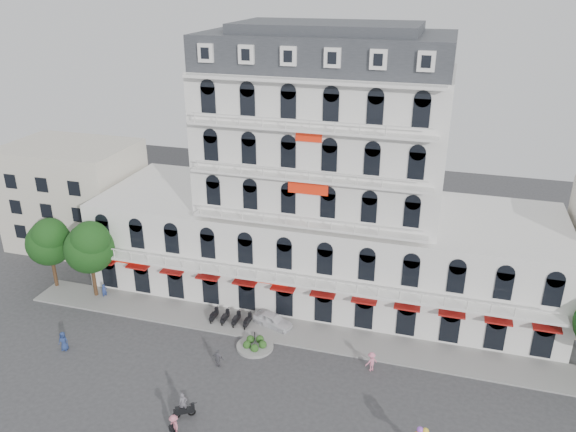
# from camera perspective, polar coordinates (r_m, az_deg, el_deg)

# --- Properties ---
(ground) EXTENTS (120.00, 120.00, 0.00)m
(ground) POSITION_cam_1_polar(r_m,az_deg,el_deg) (44.43, -2.24, -18.26)
(ground) COLOR #38383A
(ground) RESTS_ON ground
(sidewalk) EXTENTS (53.00, 4.00, 0.16)m
(sidewalk) POSITION_cam_1_polar(r_m,az_deg,el_deg) (51.16, 1.01, -11.79)
(sidewalk) COLOR gray
(sidewalk) RESTS_ON ground
(main_building) EXTENTS (45.00, 15.00, 25.80)m
(main_building) POSITION_cam_1_polar(r_m,az_deg,el_deg) (54.27, 3.61, 2.13)
(main_building) COLOR silver
(main_building) RESTS_ON ground
(flank_building_west) EXTENTS (14.00, 10.00, 12.00)m
(flank_building_west) POSITION_cam_1_polar(r_m,az_deg,el_deg) (69.82, -20.82, 2.01)
(flank_building_west) COLOR beige
(flank_building_west) RESTS_ON ground
(traffic_island) EXTENTS (3.20, 3.20, 1.60)m
(traffic_island) POSITION_cam_1_polar(r_m,az_deg,el_deg) (49.47, -3.38, -12.95)
(traffic_island) COLOR gray
(traffic_island) RESTS_ON ground
(parked_scooter_row) EXTENTS (4.40, 1.80, 1.10)m
(parked_scooter_row) POSITION_cam_1_polar(r_m,az_deg,el_deg) (52.78, -5.83, -10.81)
(parked_scooter_row) COLOR black
(parked_scooter_row) RESTS_ON ground
(tree_west_outer) EXTENTS (4.50, 4.48, 7.76)m
(tree_west_outer) POSITION_cam_1_polar(r_m,az_deg,el_deg) (60.49, -23.12, -2.24)
(tree_west_outer) COLOR #382314
(tree_west_outer) RESTS_ON ground
(tree_west_inner) EXTENTS (4.76, 4.76, 8.25)m
(tree_west_inner) POSITION_cam_1_polar(r_m,az_deg,el_deg) (57.08, -19.55, -2.81)
(tree_west_inner) COLOR #382314
(tree_west_inner) RESTS_ON ground
(parked_car) EXTENTS (4.09, 2.63, 1.30)m
(parked_car) POSITION_cam_1_polar(r_m,az_deg,el_deg) (51.83, -1.55, -10.52)
(parked_car) COLOR white
(parked_car) RESTS_ON ground
(rider_west) EXTENTS (1.50, 1.10, 2.08)m
(rider_west) POSITION_cam_1_polar(r_m,az_deg,el_deg) (43.22, -10.57, -18.51)
(rider_west) COLOR black
(rider_west) RESTS_ON ground
(rider_center) EXTENTS (1.35, 1.26, 2.13)m
(rider_center) POSITION_cam_1_polar(r_m,az_deg,el_deg) (41.53, -11.48, -20.29)
(rider_center) COLOR black
(rider_center) RESTS_ON ground
(pedestrian_left) EXTENTS (0.93, 0.68, 1.75)m
(pedestrian_left) POSITION_cam_1_polar(r_m,az_deg,el_deg) (52.39, -21.85, -11.72)
(pedestrian_left) COLOR navy
(pedestrian_left) RESTS_ON ground
(pedestrian_mid) EXTENTS (0.98, 0.45, 1.64)m
(pedestrian_mid) POSITION_cam_1_polar(r_m,az_deg,el_deg) (47.35, -7.15, -14.16)
(pedestrian_mid) COLOR #5D5C64
(pedestrian_mid) RESTS_ON ground
(pedestrian_right) EXTENTS (1.22, 1.20, 1.68)m
(pedestrian_right) POSITION_cam_1_polar(r_m,az_deg,el_deg) (47.12, 8.47, -14.41)
(pedestrian_right) COLOR pink
(pedestrian_right) RESTS_ON ground
(pedestrian_far) EXTENTS (0.57, 0.65, 1.51)m
(pedestrian_far) POSITION_cam_1_polar(r_m,az_deg,el_deg) (58.80, -18.14, -7.26)
(pedestrian_far) COLOR navy
(pedestrian_far) RESTS_ON ground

